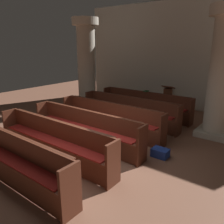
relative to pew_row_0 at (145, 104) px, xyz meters
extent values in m
plane|color=brown|center=(0.70, -3.93, -0.51)|extent=(19.20, 19.20, 0.00)
cube|color=beige|center=(0.70, 2.15, 1.74)|extent=(10.00, 0.16, 4.50)
cube|color=#562819|center=(0.00, -0.02, -0.04)|extent=(3.61, 0.38, 0.05)
cube|color=#562819|center=(0.00, 0.15, 0.21)|extent=(3.61, 0.04, 0.45)
cube|color=#492215|center=(0.00, 0.20, 0.42)|extent=(3.47, 0.06, 0.02)
cube|color=#4E2416|center=(-1.84, -0.02, -0.04)|extent=(0.06, 0.44, 0.94)
cube|color=#4E2416|center=(1.84, -0.02, -0.04)|extent=(0.06, 0.44, 0.94)
cube|color=#522618|center=(0.00, -0.19, -0.27)|extent=(3.61, 0.03, 0.43)
cube|color=maroon|center=(0.00, -0.04, 0.00)|extent=(3.32, 0.32, 0.02)
cube|color=#562819|center=(0.00, -1.13, -0.04)|extent=(3.61, 0.38, 0.05)
cube|color=#562819|center=(0.00, -0.96, 0.21)|extent=(3.61, 0.04, 0.45)
cube|color=#492215|center=(0.00, -0.91, 0.42)|extent=(3.47, 0.06, 0.02)
cube|color=#4E2416|center=(-1.84, -1.13, -0.04)|extent=(0.06, 0.44, 0.94)
cube|color=#4E2416|center=(1.84, -1.13, -0.04)|extent=(0.06, 0.44, 0.94)
cube|color=#522618|center=(0.00, -1.30, -0.27)|extent=(3.61, 0.03, 0.43)
cube|color=maroon|center=(0.00, -1.15, 0.00)|extent=(3.32, 0.32, 0.02)
cube|color=#562819|center=(0.00, -2.24, -0.04)|extent=(3.61, 0.38, 0.05)
cube|color=#562819|center=(0.00, -2.07, 0.21)|extent=(3.61, 0.04, 0.45)
cube|color=#492215|center=(0.00, -2.02, 0.42)|extent=(3.47, 0.06, 0.02)
cube|color=#4E2416|center=(-1.84, -2.24, -0.04)|extent=(0.06, 0.44, 0.94)
cube|color=#4E2416|center=(1.84, -2.24, -0.04)|extent=(0.06, 0.44, 0.94)
cube|color=#522618|center=(0.00, -2.41, -0.27)|extent=(3.61, 0.03, 0.43)
cube|color=maroon|center=(0.00, -2.26, 0.00)|extent=(3.32, 0.32, 0.02)
cube|color=#562819|center=(0.00, -3.35, -0.04)|extent=(3.61, 0.38, 0.05)
cube|color=#562819|center=(0.00, -3.18, 0.21)|extent=(3.61, 0.04, 0.45)
cube|color=#492215|center=(0.00, -3.13, 0.42)|extent=(3.47, 0.06, 0.02)
cube|color=#4E2416|center=(-1.84, -3.35, -0.04)|extent=(0.06, 0.44, 0.94)
cube|color=#4E2416|center=(1.84, -3.35, -0.04)|extent=(0.06, 0.44, 0.94)
cube|color=#522618|center=(0.00, -3.52, -0.27)|extent=(3.61, 0.03, 0.43)
cube|color=maroon|center=(0.00, -3.37, 0.00)|extent=(3.32, 0.32, 0.02)
cube|color=#562819|center=(0.00, -4.46, -0.04)|extent=(3.61, 0.38, 0.05)
cube|color=#562819|center=(0.00, -4.29, 0.21)|extent=(3.61, 0.05, 0.45)
cube|color=#492215|center=(0.00, -4.24, 0.42)|extent=(3.47, 0.06, 0.02)
cube|color=#4E2416|center=(-1.84, -4.46, -0.04)|extent=(0.06, 0.44, 0.94)
cube|color=#4E2416|center=(1.84, -4.46, -0.04)|extent=(0.06, 0.44, 0.94)
cube|color=#522618|center=(0.00, -4.63, -0.27)|extent=(3.61, 0.03, 0.43)
cube|color=maroon|center=(0.00, -4.48, 0.00)|extent=(3.32, 0.32, 0.02)
cube|color=#562819|center=(0.00, -5.56, -0.04)|extent=(3.61, 0.38, 0.05)
cube|color=#562819|center=(0.00, -5.40, 0.21)|extent=(3.61, 0.04, 0.45)
cube|color=#492215|center=(0.00, -5.35, 0.42)|extent=(3.47, 0.06, 0.02)
cube|color=#4E2416|center=(1.84, -5.56, -0.04)|extent=(0.06, 0.44, 0.94)
cube|color=#522618|center=(0.00, -5.74, -0.27)|extent=(3.61, 0.03, 0.43)
cube|color=maroon|center=(0.00, -5.58, 0.00)|extent=(3.32, 0.32, 0.02)
cube|color=#B6AD9A|center=(2.73, -0.41, -0.42)|extent=(1.01, 1.01, 0.18)
cylinder|color=beige|center=(2.73, -0.41, 1.31)|extent=(0.75, 0.75, 3.28)
cube|color=#B6AD9A|center=(-2.68, -0.37, -0.42)|extent=(1.01, 1.01, 0.18)
cylinder|color=beige|center=(-2.68, -0.37, 1.31)|extent=(0.75, 0.75, 3.28)
cylinder|color=beige|center=(-2.68, -0.37, 3.10)|extent=(1.09, 1.09, 0.30)
cube|color=#562B1A|center=(0.37, 1.27, -0.48)|extent=(0.45, 0.45, 0.06)
cube|color=brown|center=(0.37, 1.27, -0.03)|extent=(0.28, 0.28, 0.95)
cube|color=brown|center=(0.37, 1.27, 0.50)|extent=(0.48, 0.35, 0.15)
cube|color=#194723|center=(-0.06, 0.19, 0.45)|extent=(0.15, 0.21, 0.03)
cube|color=navy|center=(2.03, -2.75, -0.40)|extent=(0.41, 0.30, 0.21)
camera|label=1|loc=(4.26, -7.65, 2.21)|focal=36.95mm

